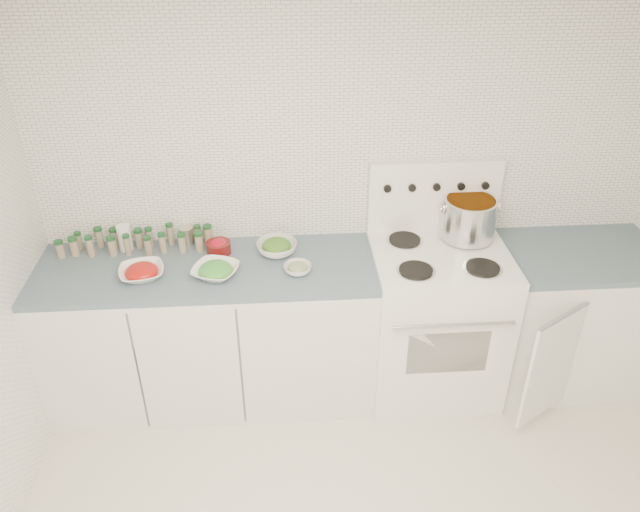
{
  "coord_description": "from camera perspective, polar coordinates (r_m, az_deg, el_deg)",
  "views": [
    {
      "loc": [
        -0.4,
        -1.7,
        2.74
      ],
      "look_at": [
        -0.2,
        1.14,
        0.97
      ],
      "focal_mm": 35.0,
      "sensor_mm": 36.0,
      "label": 1
    }
  ],
  "objects": [
    {
      "name": "counter_left",
      "position": [
        3.71,
        -9.79,
        -6.82
      ],
      "size": [
        1.85,
        0.62,
        0.9
      ],
      "color": "white",
      "rests_on": "ground"
    },
    {
      "name": "room_walls",
      "position": [
        2.11,
        7.62,
        -2.64
      ],
      "size": [
        3.54,
        3.04,
        2.52
      ],
      "color": "white",
      "rests_on": "ground"
    },
    {
      "name": "counter_right",
      "position": [
        4.06,
        21.71,
        -5.15
      ],
      "size": [
        0.89,
        0.84,
        0.9
      ],
      "color": "white",
      "rests_on": "ground"
    },
    {
      "name": "bowl_pepper",
      "position": [
        3.54,
        -9.25,
        0.86
      ],
      "size": [
        0.14,
        0.14,
        0.08
      ],
      "color": "#5C0F10",
      "rests_on": "counter_left"
    },
    {
      "name": "stove",
      "position": [
        3.76,
        10.39,
        -5.42
      ],
      "size": [
        0.76,
        0.7,
        1.36
      ],
      "color": "white",
      "rests_on": "ground"
    },
    {
      "name": "bowl_broccoli",
      "position": [
        3.5,
        -3.97,
        0.82
      ],
      "size": [
        0.24,
        0.24,
        0.09
      ],
      "color": "white",
      "rests_on": "counter_left"
    },
    {
      "name": "spice_cluster",
      "position": [
        3.66,
        -16.33,
        1.32
      ],
      "size": [
        0.86,
        0.16,
        0.13
      ],
      "color": "gray",
      "rests_on": "counter_left"
    },
    {
      "name": "bowl_zucchini",
      "position": [
        3.33,
        -2.06,
        -1.12
      ],
      "size": [
        0.15,
        0.15,
        0.06
      ],
      "color": "white",
      "rests_on": "counter_left"
    },
    {
      "name": "bowl_tomato",
      "position": [
        3.42,
        -16.0,
        -1.41
      ],
      "size": [
        0.28,
        0.28,
        0.08
      ],
      "color": "white",
      "rests_on": "counter_left"
    },
    {
      "name": "stock_pot",
      "position": [
        3.63,
        13.46,
        3.54
      ],
      "size": [
        0.33,
        0.3,
        0.23
      ],
      "rotation": [
        0.0,
        0.0,
        -0.16
      ],
      "color": "silver",
      "rests_on": "stove"
    },
    {
      "name": "tin_can",
      "position": [
        3.66,
        -12.11,
        1.83
      ],
      "size": [
        0.09,
        0.09,
        0.1
      ],
      "primitive_type": "cylinder",
      "rotation": [
        0.0,
        0.0,
        -0.23
      ],
      "color": "#ADA292",
      "rests_on": "counter_left"
    },
    {
      "name": "salt_canister",
      "position": [
        3.68,
        -17.43,
        1.61
      ],
      "size": [
        0.1,
        0.1,
        0.15
      ],
      "primitive_type": "cylinder",
      "rotation": [
        0.0,
        0.0,
        0.43
      ],
      "color": "white",
      "rests_on": "counter_left"
    },
    {
      "name": "bowl_snowpea",
      "position": [
        3.35,
        -9.53,
        -1.32
      ],
      "size": [
        0.3,
        0.3,
        0.08
      ],
      "color": "white",
      "rests_on": "counter_left"
    }
  ]
}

